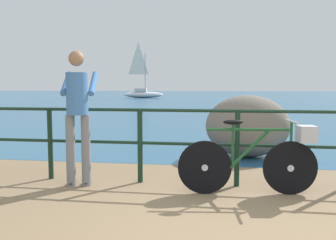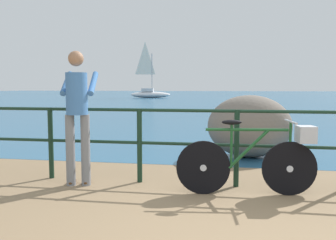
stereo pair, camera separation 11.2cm
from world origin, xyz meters
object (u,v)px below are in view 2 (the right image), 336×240
at_px(sailboat, 150,92).
at_px(person_at_railing, 77,111).
at_px(bicycle, 259,157).
at_px(breakwater_boulder_main, 249,126).

bearing_deg(sailboat, person_at_railing, -82.56).
height_order(bicycle, breakwater_boulder_main, breakwater_boulder_main).
xyz_separation_m(bicycle, breakwater_boulder_main, (0.00, 2.42, 0.11)).
relative_size(bicycle, sailboat, 0.27).
height_order(breakwater_boulder_main, sailboat, sailboat).
distance_m(bicycle, person_at_railing, 2.40).
xyz_separation_m(breakwater_boulder_main, sailboat, (-9.23, 32.65, 0.13)).
bearing_deg(person_at_railing, bicycle, -103.76).
relative_size(bicycle, person_at_railing, 0.95).
distance_m(breakwater_boulder_main, sailboat, 33.93).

